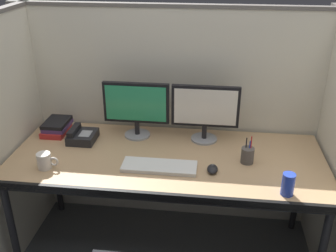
% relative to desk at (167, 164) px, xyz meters
% --- Properties ---
extents(cubicle_partition_rear, '(2.21, 0.06, 1.57)m').
position_rel_desk_xyz_m(cubicle_partition_rear, '(0.00, 0.46, 0.10)').
color(cubicle_partition_rear, beige).
rests_on(cubicle_partition_rear, ground).
extents(cubicle_partition_left, '(0.06, 1.41, 1.57)m').
position_rel_desk_xyz_m(cubicle_partition_left, '(-0.99, -0.09, 0.10)').
color(cubicle_partition_left, beige).
rests_on(cubicle_partition_left, ground).
extents(desk, '(1.90, 0.80, 0.74)m').
position_rel_desk_xyz_m(desk, '(0.00, 0.00, 0.00)').
color(desk, tan).
rests_on(desk, ground).
extents(monitor_left, '(0.43, 0.17, 0.37)m').
position_rel_desk_xyz_m(monitor_left, '(-0.23, 0.26, 0.27)').
color(monitor_left, gray).
rests_on(monitor_left, desk).
extents(monitor_right, '(0.43, 0.17, 0.37)m').
position_rel_desk_xyz_m(monitor_right, '(0.21, 0.26, 0.27)').
color(monitor_right, gray).
rests_on(monitor_right, desk).
extents(keyboard_main, '(0.43, 0.15, 0.02)m').
position_rel_desk_xyz_m(keyboard_main, '(-0.03, -0.13, 0.06)').
color(keyboard_main, silver).
rests_on(keyboard_main, desk).
extents(computer_mouse, '(0.06, 0.10, 0.04)m').
position_rel_desk_xyz_m(computer_mouse, '(0.28, -0.13, 0.07)').
color(computer_mouse, black).
rests_on(computer_mouse, desk).
extents(soda_can, '(0.07, 0.07, 0.12)m').
position_rel_desk_xyz_m(soda_can, '(0.66, -0.30, 0.11)').
color(soda_can, '#263FB2').
rests_on(soda_can, desk).
extents(coffee_mug, '(0.13, 0.08, 0.09)m').
position_rel_desk_xyz_m(coffee_mug, '(-0.68, -0.21, 0.10)').
color(coffee_mug, silver).
rests_on(coffee_mug, desk).
extents(pen_cup, '(0.08, 0.08, 0.17)m').
position_rel_desk_xyz_m(pen_cup, '(0.48, -0.00, 0.10)').
color(pen_cup, '#4C4742').
rests_on(pen_cup, desk).
extents(book_stack, '(0.16, 0.22, 0.09)m').
position_rel_desk_xyz_m(book_stack, '(-0.79, 0.24, 0.09)').
color(book_stack, '#B22626').
rests_on(book_stack, desk).
extents(desk_phone, '(0.17, 0.19, 0.09)m').
position_rel_desk_xyz_m(desk_phone, '(-0.58, 0.15, 0.08)').
color(desk_phone, black).
rests_on(desk_phone, desk).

